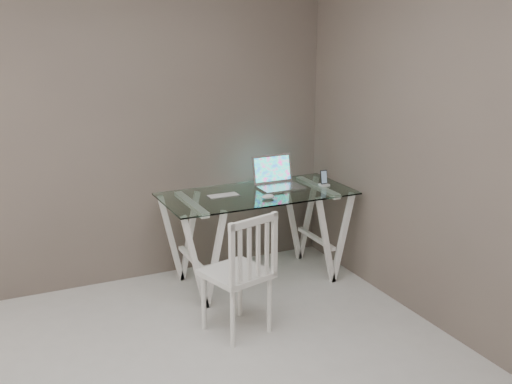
% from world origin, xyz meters
% --- Properties ---
extents(room, '(4.50, 4.52, 2.71)m').
position_xyz_m(room, '(-0.06, 0.02, 1.72)').
color(room, '#BAB7B2').
rests_on(room, ground).
extents(desk, '(1.50, 0.70, 0.75)m').
position_xyz_m(desk, '(1.20, 1.76, 0.38)').
color(desk, silver).
rests_on(desk, ground).
extents(chair, '(0.48, 0.48, 0.87)m').
position_xyz_m(chair, '(0.73, 0.99, 0.48)').
color(chair, white).
rests_on(chair, ground).
extents(laptop, '(0.35, 0.29, 0.24)m').
position_xyz_m(laptop, '(1.43, 1.86, 0.80)').
color(laptop, silver).
rests_on(laptop, desk).
extents(keyboard, '(0.25, 0.11, 0.01)m').
position_xyz_m(keyboard, '(0.93, 1.79, 0.75)').
color(keyboard, silver).
rests_on(keyboard, desk).
extents(mouse, '(0.10, 0.06, 0.03)m').
position_xyz_m(mouse, '(1.21, 1.59, 0.76)').
color(mouse, white).
rests_on(mouse, desk).
extents(phone_dock, '(0.07, 0.07, 0.13)m').
position_xyz_m(phone_dock, '(1.79, 1.72, 0.78)').
color(phone_dock, white).
rests_on(phone_dock, desk).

